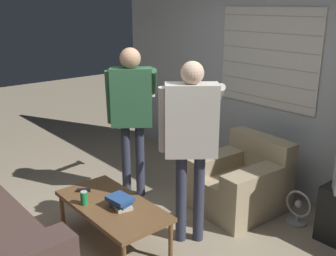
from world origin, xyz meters
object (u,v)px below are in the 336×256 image
person_left_standing (132,105)px  person_right_standing (191,131)px  book_stack (121,202)px  floor_fan (298,209)px  coffee_table (112,207)px  soda_can (84,198)px  spare_remote (84,190)px  armchair_beige (242,181)px

person_left_standing → person_right_standing: bearing=-59.1°
book_stack → floor_fan: size_ratio=0.66×
coffee_table → soda_can: 0.26m
book_stack → spare_remote: book_stack is taller
armchair_beige → spare_remote: size_ratio=7.35×
coffee_table → spare_remote: 0.39m
soda_can → floor_fan: soda_can is taller
soda_can → person_right_standing: bearing=55.9°
armchair_beige → book_stack: size_ratio=4.02×
book_stack → floor_fan: (0.79, 1.60, -0.32)m
person_right_standing → person_left_standing: bearing=122.2°
spare_remote → book_stack: bearing=47.4°
person_left_standing → soda_can: size_ratio=13.49×
coffee_table → spare_remote: spare_remote is taller
book_stack → spare_remote: (-0.49, -0.10, -0.05)m
coffee_table → soda_can: soda_can is taller
person_right_standing → spare_remote: 1.20m
armchair_beige → soda_can: 1.72m
coffee_table → book_stack: size_ratio=4.84×
person_left_standing → person_right_standing: person_left_standing is taller
book_stack → soda_can: size_ratio=1.86×
person_right_standing → book_stack: size_ratio=7.19×
armchair_beige → person_right_standing: bearing=100.4°
coffee_table → floor_fan: 1.87m
person_left_standing → floor_fan: 2.04m
person_left_standing → spare_remote: 1.08m
person_left_standing → spare_remote: (0.31, -0.80, -0.65)m
spare_remote → soda_can: bearing=9.0°
person_right_standing → soda_can: bearing=-174.8°
coffee_table → person_left_standing: 1.22m
armchair_beige → person_right_standing: size_ratio=0.56×
person_left_standing → soda_can: person_left_standing is taller
book_stack → soda_can: soda_can is taller
armchair_beige → coffee_table: bearing=83.0°
soda_can → spare_remote: size_ratio=0.98×
person_left_standing → soda_can: 1.23m
coffee_table → person_left_standing: size_ratio=0.67×
person_right_standing → spare_remote: person_right_standing is taller
coffee_table → armchair_beige: bearing=78.3°
soda_can → floor_fan: 2.12m
coffee_table → soda_can: bearing=-127.6°
person_right_standing → armchair_beige: bearing=45.0°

